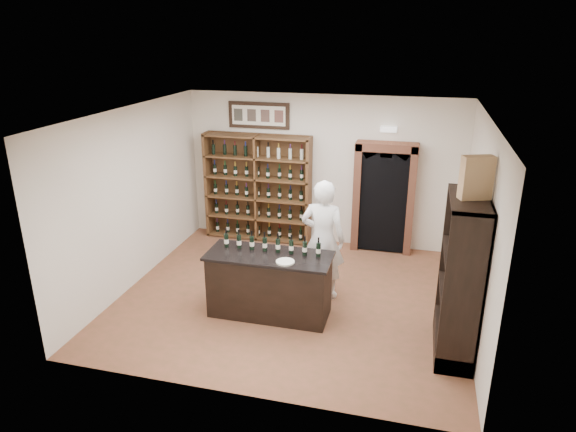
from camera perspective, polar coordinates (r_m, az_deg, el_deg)
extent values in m
plane|color=brown|center=(8.57, 0.42, -8.94)|extent=(5.50, 5.50, 0.00)
plane|color=white|center=(7.58, 0.48, 11.30)|extent=(5.50, 5.50, 0.00)
cube|color=silver|center=(10.29, 3.85, 5.05)|extent=(5.50, 0.04, 3.00)
cube|color=silver|center=(8.99, -16.83, 2.00)|extent=(0.04, 5.00, 3.00)
cube|color=silver|center=(7.80, 20.46, -1.16)|extent=(0.04, 5.00, 3.00)
cube|color=brown|center=(10.68, -3.11, 3.39)|extent=(2.20, 0.02, 2.20)
cube|color=brown|center=(10.88, -8.79, 3.50)|extent=(0.06, 0.38, 2.20)
cube|color=brown|center=(10.24, 2.31, 2.69)|extent=(0.06, 0.38, 2.20)
cube|color=brown|center=(10.51, -3.40, 3.12)|extent=(0.04, 0.38, 2.20)
cube|color=brown|center=(10.87, -3.29, -2.23)|extent=(2.18, 0.38, 0.04)
cube|color=brown|center=(10.71, -3.33, -0.14)|extent=(2.18, 0.38, 0.04)
cube|color=brown|center=(10.57, -3.38, 2.02)|extent=(2.18, 0.38, 0.03)
cube|color=brown|center=(10.45, -3.43, 4.23)|extent=(2.18, 0.38, 0.04)
cube|color=brown|center=(10.34, -3.47, 6.49)|extent=(2.18, 0.38, 0.04)
cube|color=brown|center=(10.25, -3.52, 8.80)|extent=(2.18, 0.38, 0.04)
cube|color=black|center=(10.35, -3.26, 11.10)|extent=(1.25, 0.04, 0.52)
cube|color=black|center=(10.11, 10.59, 1.85)|extent=(0.97, 0.29, 2.05)
cube|color=#AE6043|center=(10.13, 7.69, 2.17)|extent=(0.14, 0.35, 2.15)
cube|color=#AE6043|center=(10.07, 13.51, 1.67)|extent=(0.14, 0.35, 2.15)
cube|color=#AE6043|center=(9.82, 10.96, 7.56)|extent=(1.15, 0.35, 0.16)
cube|color=white|center=(9.87, 11.13, 9.44)|extent=(0.30, 0.10, 0.10)
cube|color=black|center=(7.88, -2.06, -7.82)|extent=(1.80, 0.70, 0.94)
cube|color=black|center=(7.66, -2.11, -4.44)|extent=(1.88, 0.78, 0.04)
cylinder|color=black|center=(7.94, -6.87, -2.69)|extent=(0.07, 0.07, 0.21)
cylinder|color=white|center=(7.94, -6.86, -2.79)|extent=(0.07, 0.07, 0.07)
cylinder|color=black|center=(7.88, -6.91, -1.69)|extent=(0.03, 0.03, 0.09)
cylinder|color=black|center=(7.87, -5.47, -2.84)|extent=(0.07, 0.07, 0.21)
cylinder|color=white|center=(7.87, -5.46, -2.95)|extent=(0.07, 0.07, 0.07)
cylinder|color=black|center=(7.81, -5.50, -1.83)|extent=(0.03, 0.03, 0.09)
cylinder|color=black|center=(7.80, -4.04, -3.00)|extent=(0.07, 0.07, 0.21)
cylinder|color=white|center=(7.81, -4.04, -3.10)|extent=(0.07, 0.07, 0.07)
cylinder|color=black|center=(7.75, -4.07, -1.98)|extent=(0.03, 0.03, 0.09)
cylinder|color=black|center=(7.74, -2.59, -3.15)|extent=(0.07, 0.07, 0.21)
cylinder|color=white|center=(7.75, -2.59, -3.25)|extent=(0.07, 0.07, 0.07)
cylinder|color=black|center=(7.69, -2.61, -2.12)|extent=(0.03, 0.03, 0.09)
cylinder|color=black|center=(7.69, -1.13, -3.30)|extent=(0.07, 0.07, 0.21)
cylinder|color=white|center=(7.70, -1.13, -3.41)|extent=(0.07, 0.07, 0.07)
cylinder|color=black|center=(7.63, -1.13, -2.27)|extent=(0.03, 0.03, 0.09)
cylinder|color=black|center=(7.64, 0.36, -3.46)|extent=(0.07, 0.07, 0.21)
cylinder|color=white|center=(7.65, 0.36, -3.56)|extent=(0.07, 0.07, 0.07)
cylinder|color=black|center=(7.58, 0.37, -2.42)|extent=(0.03, 0.03, 0.09)
cylinder|color=black|center=(7.60, 1.87, -3.61)|extent=(0.07, 0.07, 0.21)
cylinder|color=white|center=(7.60, 1.87, -3.71)|extent=(0.07, 0.07, 0.07)
cylinder|color=black|center=(7.54, 1.88, -2.57)|extent=(0.03, 0.03, 0.09)
cylinder|color=black|center=(7.56, 3.39, -3.76)|extent=(0.07, 0.07, 0.21)
cylinder|color=white|center=(7.57, 3.39, -3.87)|extent=(0.07, 0.07, 0.07)
cylinder|color=black|center=(7.50, 3.42, -2.71)|extent=(0.03, 0.03, 0.09)
cube|color=black|center=(7.12, 20.44, -6.69)|extent=(0.02, 1.20, 2.20)
cube|color=black|center=(6.58, 18.86, -8.76)|extent=(0.48, 0.04, 2.20)
cube|color=black|center=(7.62, 18.36, -4.65)|extent=(0.48, 0.04, 2.20)
cube|color=black|center=(6.71, 19.60, 1.75)|extent=(0.48, 1.20, 0.04)
cube|color=black|center=(7.57, 17.76, -13.22)|extent=(0.48, 1.20, 0.24)
cube|color=black|center=(7.45, 17.95, -11.73)|extent=(0.48, 1.16, 0.03)
cube|color=black|center=(7.19, 18.41, -7.98)|extent=(0.48, 1.16, 0.03)
cube|color=black|center=(6.95, 18.90, -3.97)|extent=(0.48, 1.16, 0.03)
imported|color=white|center=(8.22, 3.90, -2.63)|extent=(0.75, 0.51, 1.98)
cylinder|color=white|center=(7.39, -0.31, -5.12)|extent=(0.27, 0.27, 0.02)
cube|color=tan|center=(6.60, 20.21, 4.02)|extent=(0.41, 0.28, 0.54)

